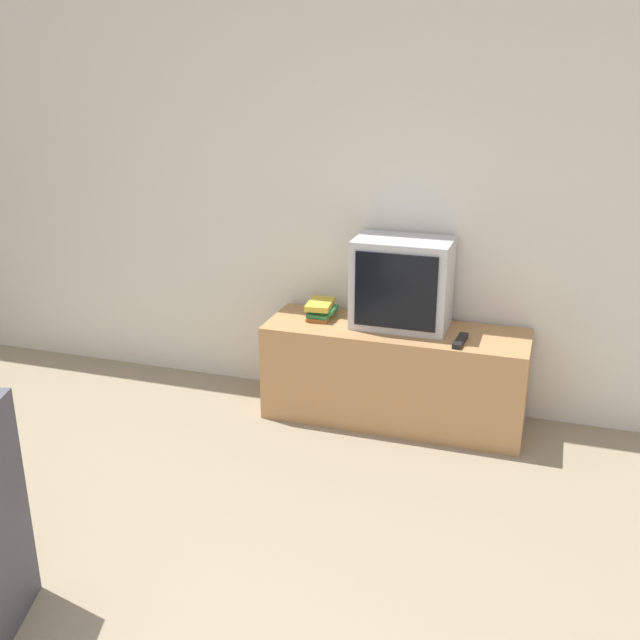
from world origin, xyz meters
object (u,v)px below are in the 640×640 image
(tv_stand, at_px, (394,374))
(television, at_px, (402,283))
(book_stack, at_px, (321,309))
(remote_on_stand, at_px, (460,341))

(tv_stand, xyz_separation_m, television, (0.01, 0.06, 0.50))
(tv_stand, height_order, television, television)
(book_stack, bearing_deg, television, 1.75)
(television, distance_m, remote_on_stand, 0.44)
(tv_stand, relative_size, remote_on_stand, 7.02)
(tv_stand, distance_m, remote_on_stand, 0.46)
(tv_stand, bearing_deg, book_stack, 173.92)
(remote_on_stand, bearing_deg, tv_stand, 163.39)
(tv_stand, relative_size, book_stack, 6.25)
(television, relative_size, book_stack, 2.26)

